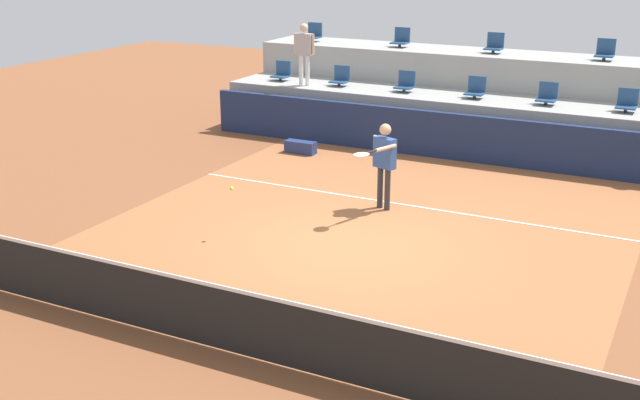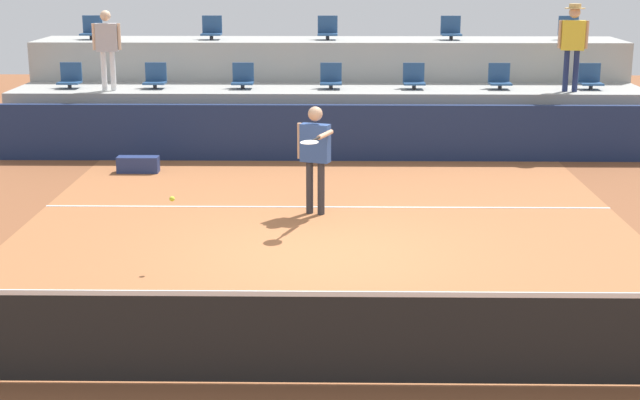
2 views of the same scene
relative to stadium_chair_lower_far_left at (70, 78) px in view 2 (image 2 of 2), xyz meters
The scene contains 24 objects.
ground_plane 9.11m from the stadium_chair_lower_far_left, 53.55° to the right, with size 40.00×40.00×0.00m, color brown.
court_inner_paint 8.34m from the stadium_chair_lower_far_left, 49.40° to the right, with size 9.00×10.00×0.01m, color #A36038.
court_service_line 7.35m from the stadium_chair_lower_far_left, 42.13° to the right, with size 9.00×0.06×0.00m, color silver.
tennis_net 12.48m from the stadium_chair_lower_far_left, 64.56° to the right, with size 10.48×0.08×1.07m.
sponsor_backboard 5.56m from the stadium_chair_lower_far_left, 13.00° to the right, with size 13.00×0.16×1.10m, color navy.
seating_tier_lower 5.41m from the stadium_chair_lower_far_left, ahead, with size 13.00×1.80×1.25m, color #9E9E99.
seating_tier_upper 5.68m from the stadium_chair_lower_far_left, 19.25° to the left, with size 13.00×1.80×2.10m, color #9E9E99.
stadium_chair_lower_far_left is the anchor object (origin of this frame).
stadium_chair_lower_left 1.76m from the stadium_chair_lower_far_left, ahead, with size 0.44×0.40×0.52m.
stadium_chair_lower_mid_left 3.57m from the stadium_chair_lower_far_left, ahead, with size 0.44×0.40×0.52m.
stadium_chair_lower_center 5.39m from the stadium_chair_lower_far_left, ahead, with size 0.44×0.40×0.52m.
stadium_chair_lower_mid_right 7.09m from the stadium_chair_lower_far_left, ahead, with size 0.44×0.40×0.52m.
stadium_chair_lower_right 8.85m from the stadium_chair_lower_far_left, ahead, with size 0.44×0.40×0.52m.
stadium_chair_lower_far_right 10.70m from the stadium_chair_lower_far_left, ahead, with size 0.44×0.40×0.52m.
stadium_chair_upper_far_left 1.99m from the stadium_chair_lower_far_left, 88.53° to the left, with size 0.44×0.40×0.52m.
stadium_chair_upper_left 3.37m from the stadium_chair_lower_far_left, 33.46° to the left, with size 0.44×0.40×0.52m.
stadium_chair_upper_center 5.66m from the stadium_chair_lower_far_left, 18.75° to the left, with size 0.44×0.40×0.52m.
stadium_chair_upper_right 8.28m from the stadium_chair_lower_far_left, 12.62° to the left, with size 0.44×0.40×0.52m.
stadium_chair_upper_far_right 10.83m from the stadium_chair_lower_far_left, ahead, with size 0.44×0.40×0.52m.
tennis_player 7.38m from the stadium_chair_lower_far_left, 45.56° to the right, with size 0.56×1.29×1.68m.
spectator_in_white 1.22m from the stadium_chair_lower_far_left, 23.28° to the right, with size 0.57×0.23×1.60m.
spectator_with_hat 10.24m from the stadium_chair_lower_far_left, ahead, with size 0.59×0.46×1.74m.
tennis_ball 8.54m from the stadium_chair_lower_far_left, 66.47° to the right, with size 0.07×0.07×0.07m.
equipment_bag 3.26m from the stadium_chair_lower_far_left, 52.35° to the right, with size 0.76×0.28×0.30m, color navy.
Camera 2 is at (0.10, -11.98, 3.84)m, focal length 52.47 mm.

